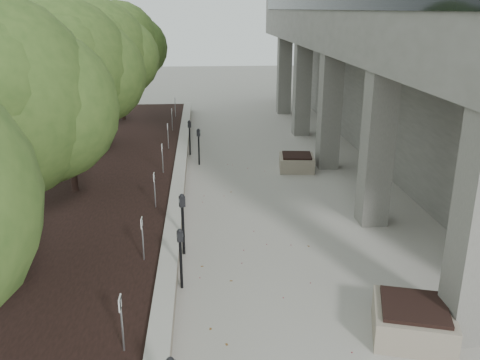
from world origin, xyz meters
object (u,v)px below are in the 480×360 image
parking_meter_4 (199,147)px  planter_back (297,162)px  parking_meter_3 (183,224)px  crabapple_tree_5 (119,61)px  crabapple_tree_3 (65,97)px  crabapple_tree_4 (99,75)px  planter_front (413,320)px  parking_meter_2 (181,259)px  parking_meter_5 (190,138)px

parking_meter_4 → planter_back: parking_meter_4 is taller
parking_meter_3 → crabapple_tree_5: bearing=81.6°
parking_meter_4 → crabapple_tree_3: bearing=-114.5°
crabapple_tree_3 → parking_meter_4: crabapple_tree_3 is taller
planter_back → crabapple_tree_3: bearing=-158.8°
crabapple_tree_3 → planter_back: 8.08m
crabapple_tree_4 → planter_front: (7.32, -11.93, -2.81)m
planter_front → parking_meter_3: bearing=139.8°
crabapple_tree_3 → parking_meter_2: (3.25, -5.02, -2.46)m
parking_meter_2 → parking_meter_3: size_ratio=0.89×
planter_back → planter_front: bearing=-88.4°
parking_meter_2 → planter_back: (3.80, 7.76, -0.38)m
crabapple_tree_5 → planter_back: (7.05, -7.26, -2.84)m
parking_meter_4 → crabapple_tree_5: bearing=139.9°
crabapple_tree_5 → parking_meter_4: size_ratio=4.01×
crabapple_tree_3 → parking_meter_4: (3.60, 3.60, -2.44)m
crabapple_tree_5 → parking_meter_3: crabapple_tree_5 is taller
crabapple_tree_5 → parking_meter_5: (3.25, -5.01, -2.43)m
crabapple_tree_4 → parking_meter_4: crabapple_tree_4 is taller
parking_meter_4 → crabapple_tree_4: bearing=179.3°
crabapple_tree_4 → parking_meter_3: bearing=-69.1°
crabapple_tree_4 → crabapple_tree_5: same height
parking_meter_3 → crabapple_tree_4: bearing=89.0°
parking_meter_4 → planter_front: 11.17m
crabapple_tree_4 → planter_back: 7.93m
crabapple_tree_4 → planter_front: size_ratio=4.11×
parking_meter_3 → planter_back: (3.80, 6.23, -0.47)m
parking_meter_4 → parking_meter_5: bearing=124.8°
crabapple_tree_5 → parking_meter_5: size_ratio=3.97×
crabapple_tree_4 → parking_meter_2: 10.82m
crabapple_tree_3 → parking_meter_5: (3.25, 4.99, -2.43)m
crabapple_tree_5 → parking_meter_4: bearing=-60.6°
parking_meter_4 → planter_front: bearing=-50.1°
parking_meter_3 → planter_back: bearing=36.7°
planter_back → parking_meter_2: bearing=-116.1°
planter_back → crabapple_tree_5: bearing=134.2°
parking_meter_2 → parking_meter_5: 10.01m
parking_meter_5 → parking_meter_2: bearing=-109.9°
parking_meter_5 → planter_front: 12.60m
parking_meter_4 → planter_front: (3.71, -10.53, -0.37)m
crabapple_tree_4 → crabapple_tree_5: size_ratio=1.00×
planter_back → parking_meter_3: bearing=-121.4°
crabapple_tree_5 → parking_meter_2: 15.56m
crabapple_tree_5 → planter_front: crabapple_tree_5 is taller
parking_meter_4 → planter_front: parking_meter_4 is taller
crabapple_tree_5 → parking_meter_3: size_ratio=3.63×
planter_front → crabapple_tree_3: bearing=136.5°
parking_meter_5 → planter_back: bearing=-50.5°
crabapple_tree_5 → planter_back: size_ratio=4.55×
crabapple_tree_5 → parking_meter_3: (3.25, -13.50, -2.37)m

